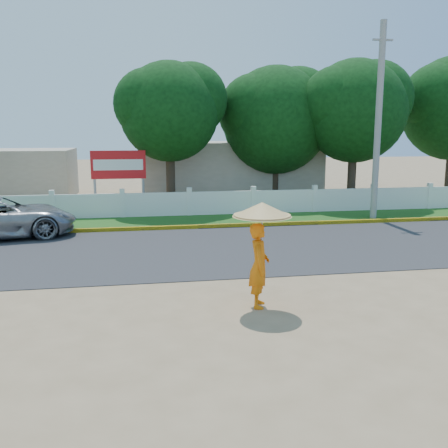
# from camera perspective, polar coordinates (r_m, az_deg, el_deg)

# --- Properties ---
(ground) EXTENTS (120.00, 120.00, 0.00)m
(ground) POSITION_cam_1_polar(r_m,az_deg,el_deg) (12.17, 1.64, -7.74)
(ground) COLOR #9E8460
(ground) RESTS_ON ground
(road) EXTENTS (60.00, 7.00, 0.02)m
(road) POSITION_cam_1_polar(r_m,az_deg,el_deg) (16.44, -1.50, -2.85)
(road) COLOR #38383A
(road) RESTS_ON ground
(grass_verge) EXTENTS (60.00, 3.50, 0.03)m
(grass_verge) POSITION_cam_1_polar(r_m,az_deg,el_deg) (21.54, -3.56, 0.36)
(grass_verge) COLOR #2D601E
(grass_verge) RESTS_ON ground
(curb) EXTENTS (40.00, 0.18, 0.16)m
(curb) POSITION_cam_1_polar(r_m,az_deg,el_deg) (19.87, -3.01, -0.31)
(curb) COLOR yellow
(curb) RESTS_ON ground
(fence) EXTENTS (40.00, 0.10, 1.10)m
(fence) POSITION_cam_1_polar(r_m,az_deg,el_deg) (22.88, -3.98, 2.31)
(fence) COLOR silver
(fence) RESTS_ON ground
(building_near) EXTENTS (10.00, 6.00, 3.20)m
(building_near) POSITION_cam_1_polar(r_m,az_deg,el_deg) (29.89, 0.38, 6.29)
(building_near) COLOR #B7AD99
(building_near) RESTS_ON ground
(building_far) EXTENTS (8.00, 5.00, 2.80)m
(building_far) POSITION_cam_1_polar(r_m,az_deg,el_deg) (31.37, -24.15, 5.21)
(building_far) COLOR #B7AD99
(building_far) RESTS_ON ground
(utility_pole) EXTENTS (0.28, 0.28, 8.38)m
(utility_pole) POSITION_cam_1_polar(r_m,az_deg,el_deg) (22.84, 17.21, 11.01)
(utility_pole) COLOR gray
(utility_pole) RESTS_ON ground
(monk_with_parasol) EXTENTS (1.28, 1.28, 2.33)m
(monk_with_parasol) POSITION_cam_1_polar(r_m,az_deg,el_deg) (10.82, 4.19, -1.76)
(monk_with_parasol) COLOR orange
(monk_with_parasol) RESTS_ON ground
(billboard) EXTENTS (2.50, 0.13, 2.95)m
(billboard) POSITION_cam_1_polar(r_m,az_deg,el_deg) (23.69, -11.97, 6.26)
(billboard) COLOR gray
(billboard) RESTS_ON ground
(tree_row) EXTENTS (33.99, 7.34, 8.03)m
(tree_row) POSITION_cam_1_polar(r_m,az_deg,el_deg) (26.62, 6.33, 12.22)
(tree_row) COLOR #473828
(tree_row) RESTS_ON ground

